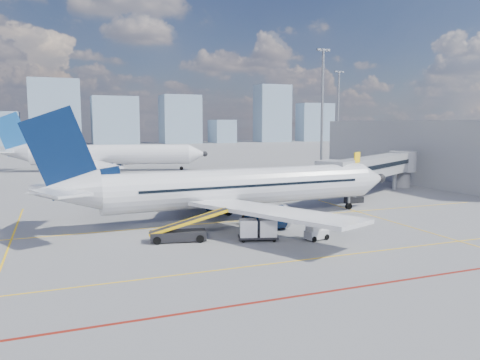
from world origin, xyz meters
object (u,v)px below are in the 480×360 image
object	(u,v)px
main_aircraft	(231,188)
ramp_worker	(312,226)
cargo_dolly	(258,229)
second_aircraft	(102,155)
belt_loader	(180,233)
baggage_tug	(315,233)

from	to	relation	value
main_aircraft	ramp_worker	xyz separation A→B (m)	(3.80, -9.27, -2.24)
cargo_dolly	ramp_worker	xyz separation A→B (m)	(4.52, -0.92, 0.02)
second_aircraft	cargo_dolly	world-z (taller)	second_aircraft
belt_loader	second_aircraft	bearing A→B (deg)	101.79
second_aircraft	cargo_dolly	bearing A→B (deg)	-69.45
baggage_tug	cargo_dolly	xyz separation A→B (m)	(-4.47, 1.58, 0.35)
cargo_dolly	ramp_worker	world-z (taller)	ramp_worker
main_aircraft	ramp_worker	world-z (taller)	main_aircraft
ramp_worker	cargo_dolly	bearing A→B (deg)	89.95
ramp_worker	second_aircraft	bearing A→B (deg)	21.17
baggage_tug	ramp_worker	world-z (taller)	ramp_worker
second_aircraft	baggage_tug	size ratio (longest dim) A/B	20.14
main_aircraft	second_aircraft	world-z (taller)	second_aircraft
main_aircraft	belt_loader	world-z (taller)	main_aircraft
baggage_tug	ramp_worker	distance (m)	0.76
second_aircraft	belt_loader	bearing A→B (deg)	-74.83
main_aircraft	ramp_worker	bearing A→B (deg)	-70.36
main_aircraft	ramp_worker	size ratio (longest dim) A/B	19.12
main_aircraft	second_aircraft	bearing A→B (deg)	94.82
baggage_tug	belt_loader	bearing A→B (deg)	149.63
baggage_tug	cargo_dolly	world-z (taller)	cargo_dolly
second_aircraft	ramp_worker	bearing A→B (deg)	-65.58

